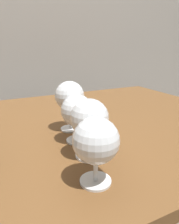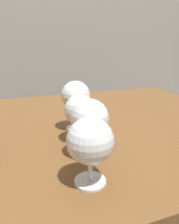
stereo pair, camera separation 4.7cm
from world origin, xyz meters
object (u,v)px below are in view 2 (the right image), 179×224
Objects in this scene: wine_glass_white at (89,119)px; wine_glass_amber at (90,142)px; wine_glass_cabernet at (76,96)px; wine_glass_chardonnay at (81,111)px.

wine_glass_amber is at bearing -109.46° from wine_glass_white.
wine_glass_white is 0.92× the size of wine_glass_cabernet.
wine_glass_white is (0.03, 0.09, 0.01)m from wine_glass_amber.
wine_glass_white reaches higher than wine_glass_chardonnay.
wine_glass_amber is 0.10m from wine_glass_white.
wine_glass_cabernet reaches higher than wine_glass_chardonnay.
wine_glass_cabernet reaches higher than wine_glass_amber.
wine_glass_chardonnay is at bearing 84.31° from wine_glass_white.
wine_glass_amber is 0.19m from wine_glass_chardonnay.
wine_glass_white is 0.09m from wine_glass_chardonnay.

